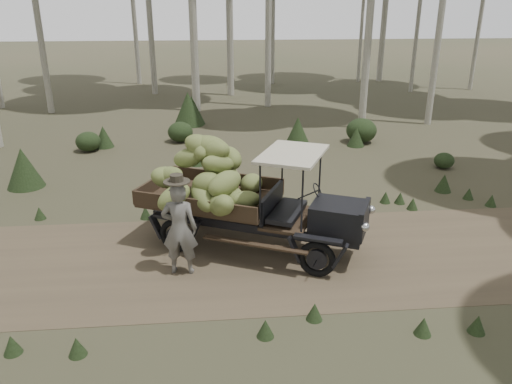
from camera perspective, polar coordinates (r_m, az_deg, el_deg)
The scene contains 5 objects.
ground at distance 10.12m, azimuth 5.72°, elevation -7.30°, with size 120.00×120.00×0.00m, color #473D2B.
dirt_track at distance 10.12m, azimuth 5.72°, elevation -7.28°, with size 70.00×4.00×0.01m, color brown.
banana_truck at distance 9.94m, azimuth -2.76°, elevation 0.69°, with size 4.75×3.26×2.41m.
farmer at distance 9.21m, azimuth -8.74°, elevation -4.06°, with size 0.70×0.53×1.94m.
undergrowth at distance 9.04m, azimuth -11.15°, elevation -7.54°, with size 22.67×24.87×1.37m.
Camera 1 is at (-1.82, -8.74, 4.77)m, focal length 35.00 mm.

